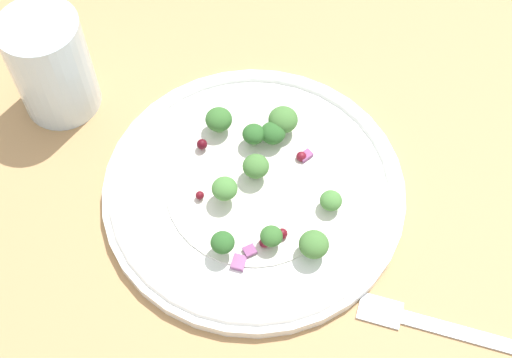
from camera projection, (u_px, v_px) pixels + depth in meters
ground_plane at (257, 182)px, 67.10cm from camera, size 180.00×180.00×2.00cm
plate at (256, 189)px, 64.52cm from camera, size 27.44×27.44×1.70cm
dressing_pool at (256, 187)px, 64.14cm from camera, size 15.92×15.92×0.20cm
broccoli_floret_0 at (223, 243)px, 59.30cm from camera, size 2.04×2.04×2.07cm
broccoli_floret_1 at (271, 236)px, 60.05cm from camera, size 1.94×1.94×1.96cm
broccoli_floret_2 at (273, 133)px, 65.44cm from camera, size 2.33×2.33×2.36cm
broccoli_floret_3 at (331, 201)px, 62.05cm from camera, size 1.97×1.97×1.99cm
broccoli_floret_4 at (314, 245)px, 59.50cm from camera, size 2.56×2.56×2.60cm
broccoli_floret_5 at (283, 120)px, 65.89cm from camera, size 2.76×2.76×2.80cm
broccoli_floret_6 at (225, 189)px, 61.86cm from camera, size 2.28×2.28×2.31cm
broccoli_floret_7 at (261, 167)px, 63.22cm from camera, size 2.39×2.39×2.42cm
broccoli_floret_8 at (219, 120)px, 66.06cm from camera, size 2.52×2.52×2.56cm
broccoli_floret_9 at (254, 134)px, 65.24cm from camera, size 2.11×2.11×2.13cm
cranberry_0 at (301, 157)px, 65.34cm from camera, size 0.96×0.96×0.96cm
cranberry_1 at (282, 234)px, 61.15cm from camera, size 0.96×0.96×0.96cm
cranberry_2 at (200, 195)px, 62.99cm from camera, size 0.78×0.78×0.78cm
cranberry_3 at (202, 144)px, 65.56cm from camera, size 1.00×1.00×1.00cm
cranberry_4 at (265, 242)px, 60.73cm from camera, size 0.93×0.93×0.93cm
onion_bit_0 at (306, 156)px, 65.47cm from camera, size 1.48×1.44×0.45cm
onion_bit_1 at (237, 262)px, 60.15cm from camera, size 1.42×1.28×0.49cm
onion_bit_2 at (250, 250)px, 60.47cm from camera, size 1.34×1.36×0.32cm
fork at (455, 331)px, 58.30cm from camera, size 4.06×18.68×0.50cm
water_glass at (51, 65)px, 66.20cm from camera, size 7.45×7.45×10.75cm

